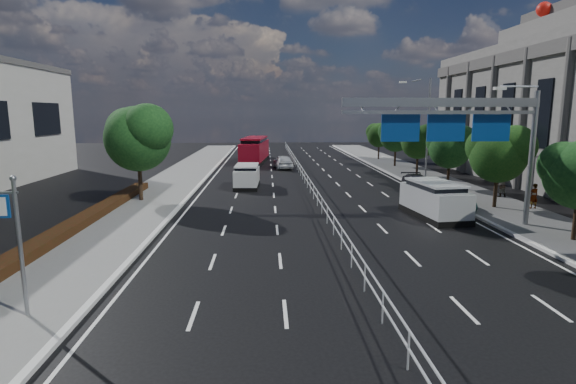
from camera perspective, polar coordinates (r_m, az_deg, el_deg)
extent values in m
plane|color=black|center=(14.65, 11.04, -14.69)|extent=(160.00, 160.00, 0.00)
cube|color=silver|center=(15.31, -24.99, -14.06)|extent=(0.25, 140.00, 0.15)
cube|color=silver|center=(35.92, 2.58, 1.90)|extent=(0.05, 85.00, 0.05)
cube|color=silver|center=(35.98, 2.58, 1.19)|extent=(0.05, 85.00, 0.05)
cube|color=black|center=(21.26, -30.82, -7.03)|extent=(1.00, 36.00, 0.44)
cylinder|color=gray|center=(15.28, -30.80, -6.52)|extent=(0.12, 0.12, 4.20)
sphere|color=gray|center=(14.86, -31.55, 1.47)|extent=(0.18, 0.18, 0.18)
cylinder|color=gray|center=(26.93, 28.48, 3.54)|extent=(0.28, 0.28, 7.20)
cube|color=gray|center=(24.59, 18.89, 10.72)|extent=(10.20, 0.25, 0.45)
cube|color=gray|center=(24.58, 18.82, 9.56)|extent=(10.20, 0.18, 0.18)
cylinder|color=gray|center=(26.34, 27.28, 11.83)|extent=(2.00, 0.10, 0.10)
cube|color=silver|center=(25.86, 25.30, 11.81)|extent=(0.60, 0.25, 0.15)
cube|color=navy|center=(25.91, 24.39, 7.43)|extent=(2.00, 0.08, 1.40)
cube|color=white|center=(25.95, 24.34, 7.44)|extent=(1.80, 0.02, 1.20)
cube|color=navy|center=(24.91, 19.43, 7.68)|extent=(2.00, 0.08, 1.40)
cube|color=white|center=(24.96, 19.38, 7.69)|extent=(1.80, 0.02, 1.20)
cube|color=navy|center=(24.11, 14.09, 7.89)|extent=(2.00, 0.08, 1.40)
cube|color=white|center=(24.16, 14.05, 7.89)|extent=(1.80, 0.02, 1.20)
cylinder|color=gray|center=(41.42, 17.33, 7.41)|extent=(0.16, 0.16, 9.00)
cylinder|color=gray|center=(41.09, 16.03, 13.46)|extent=(0.10, 2.40, 0.10)
cube|color=silver|center=(40.71, 14.38, 13.36)|extent=(0.60, 0.25, 0.15)
cube|color=#4C4947|center=(40.60, 28.23, 15.28)|extent=(0.40, 36.00, 1.00)
sphere|color=#B2140C|center=(41.53, 29.74, 19.50)|extent=(1.10, 1.10, 1.10)
cylinder|color=black|center=(32.38, -18.28, 1.85)|extent=(0.28, 0.28, 3.50)
sphere|color=#103314|center=(32.13, -18.53, 6.42)|extent=(4.40, 4.40, 4.40)
sphere|color=#103314|center=(31.24, -17.36, 7.68)|extent=(3.30, 3.30, 3.30)
sphere|color=#103314|center=(32.96, -19.58, 7.42)|extent=(3.08, 3.08, 3.08)
cylinder|color=black|center=(25.11, 32.72, -2.55)|extent=(0.21, 0.21, 2.60)
sphere|color=#103314|center=(24.84, 31.54, 2.92)|extent=(2.24, 2.24, 2.24)
cylinder|color=black|center=(31.37, 24.87, 0.53)|extent=(0.22, 0.22, 2.80)
sphere|color=black|center=(31.13, 25.15, 4.29)|extent=(3.50, 3.50, 3.50)
sphere|color=black|center=(30.97, 26.83, 5.18)|extent=(2.62, 2.62, 2.62)
sphere|color=black|center=(31.28, 23.77, 5.24)|extent=(2.45, 2.45, 2.45)
cylinder|color=black|center=(38.10, 19.69, 2.32)|extent=(0.22, 0.22, 2.70)
sphere|color=#103314|center=(37.91, 19.87, 5.32)|extent=(3.30, 3.30, 3.30)
sphere|color=#103314|center=(37.68, 21.14, 6.04)|extent=(2.48, 2.48, 2.47)
sphere|color=#103314|center=(38.12, 18.82, 6.05)|extent=(2.31, 2.31, 2.31)
cylinder|color=black|center=(45.08, 16.08, 3.60)|extent=(0.21, 0.21, 2.65)
sphere|color=black|center=(44.91, 16.20, 6.08)|extent=(3.20, 3.20, 3.20)
sphere|color=black|center=(44.64, 17.22, 6.69)|extent=(2.40, 2.40, 2.40)
sphere|color=black|center=(45.16, 15.36, 6.68)|extent=(2.24, 2.24, 2.24)
cylinder|color=black|center=(52.18, 13.45, 4.65)|extent=(0.23, 0.23, 2.85)
sphere|color=#103314|center=(52.04, 13.54, 6.96)|extent=(3.60, 3.60, 3.60)
sphere|color=#103314|center=(51.70, 14.51, 7.54)|extent=(2.70, 2.70, 2.70)
sphere|color=#103314|center=(52.36, 12.73, 7.51)|extent=(2.52, 2.52, 2.52)
cylinder|color=black|center=(59.41, 11.44, 5.23)|extent=(0.21, 0.21, 2.60)
sphere|color=black|center=(59.28, 11.50, 7.09)|extent=(3.10, 3.10, 3.10)
sphere|color=black|center=(58.97, 12.22, 7.55)|extent=(2.32, 2.33, 2.32)
sphere|color=black|center=(59.58, 10.90, 7.52)|extent=(2.17, 2.17, 2.17)
cube|color=black|center=(37.13, -5.22, 0.82)|extent=(2.05, 4.43, 0.31)
cube|color=silver|center=(37.02, -5.24, 1.98)|extent=(2.01, 4.35, 1.29)
cube|color=black|center=(36.93, -5.25, 2.97)|extent=(1.81, 3.14, 0.57)
cube|color=silver|center=(36.90, -5.26, 3.41)|extent=(1.90, 3.40, 0.11)
cylinder|color=black|center=(35.79, -6.64, 0.72)|extent=(0.30, 0.65, 0.64)
cylinder|color=black|center=(35.66, -4.16, 0.72)|extent=(0.30, 0.65, 0.64)
cylinder|color=black|center=(38.56, -6.21, 1.40)|extent=(0.30, 0.65, 0.64)
cylinder|color=black|center=(38.45, -3.91, 1.41)|extent=(0.30, 0.65, 0.64)
cube|color=black|center=(55.68, -4.24, 3.91)|extent=(3.59, 10.62, 0.31)
cube|color=maroon|center=(55.56, -4.25, 5.28)|extent=(3.52, 10.42, 2.12)
cube|color=black|center=(55.48, -4.27, 6.37)|extent=(3.02, 7.55, 0.93)
cube|color=maroon|center=(55.45, -4.27, 6.85)|extent=(3.18, 8.17, 0.19)
cylinder|color=black|center=(52.50, -5.83, 3.70)|extent=(0.34, 0.67, 0.64)
cylinder|color=black|center=(52.21, -3.61, 3.69)|extent=(0.34, 0.67, 0.64)
cylinder|color=black|center=(59.13, -4.79, 4.42)|extent=(0.34, 0.67, 0.64)
cylinder|color=black|center=(58.87, -2.82, 4.42)|extent=(0.34, 0.67, 0.64)
imported|color=#B9BCC1|center=(49.45, -0.64, 3.86)|extent=(2.31, 4.63, 1.51)
imported|color=black|center=(62.21, -3.76, 5.03)|extent=(1.84, 4.15, 1.32)
cube|color=black|center=(27.84, 18.01, -2.71)|extent=(2.79, 5.35, 0.35)
cube|color=#A3A6AA|center=(27.67, 18.11, -1.00)|extent=(2.74, 5.25, 1.45)
cube|color=black|center=(27.55, 18.19, 0.48)|extent=(2.39, 3.83, 0.64)
cube|color=#A3A6AA|center=(27.50, 18.23, 1.14)|extent=(2.52, 4.14, 0.13)
cylinder|color=black|center=(25.96, 17.99, -3.19)|extent=(0.39, 0.75, 0.72)
cylinder|color=black|center=(26.83, 21.37, -2.97)|extent=(0.39, 0.75, 0.72)
cylinder|color=black|center=(28.85, 14.93, -1.74)|extent=(0.39, 0.75, 0.72)
cylinder|color=black|center=(29.64, 18.08, -1.59)|extent=(0.39, 0.75, 0.72)
imported|color=#16675F|center=(30.32, 19.85, -0.90)|extent=(2.21, 4.62, 1.27)
imported|color=black|center=(36.27, 15.97, 1.05)|extent=(2.27, 4.67, 1.31)
imported|color=gray|center=(32.06, 28.75, -0.45)|extent=(0.63, 0.47, 1.58)
imported|color=gray|center=(35.47, 25.42, 0.78)|extent=(0.83, 0.66, 1.66)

